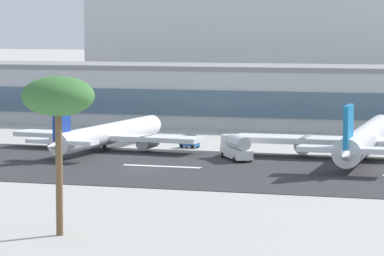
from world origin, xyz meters
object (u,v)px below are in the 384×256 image
object	(u,v)px
airliner_navy_tail_gate_1	(105,135)
airliner_blue_tail_gate_2	(364,140)
terminal_building	(301,96)
service_baggage_tug_0	(190,142)
distant_hotel_block	(298,27)
service_fuel_truck_2	(236,147)
palm_tree_2	(58,98)

from	to	relation	value
airliner_navy_tail_gate_1	airliner_blue_tail_gate_2	distance (m)	42.72
terminal_building	service_baggage_tug_0	size ratio (longest dim) A/B	51.56
distant_hotel_block	airliner_blue_tail_gate_2	world-z (taller)	distant_hotel_block
terminal_building	service_fuel_truck_2	xyz separation A→B (m)	(0.57, -56.79, -4.23)
terminal_building	palm_tree_2	distance (m)	118.66
distant_hotel_block	service_baggage_tug_0	bearing A→B (deg)	-84.81
terminal_building	airliner_navy_tail_gate_1	xyz separation A→B (m)	(-23.20, -51.45, -3.60)
service_baggage_tug_0	palm_tree_2	size ratio (longest dim) A/B	0.22
airliner_navy_tail_gate_1	service_baggage_tug_0	bearing A→B (deg)	-50.55
distant_hotel_block	service_fuel_truck_2	bearing A→B (deg)	-81.85
terminal_building	distant_hotel_block	size ratio (longest dim) A/B	1.28
distant_hotel_block	service_baggage_tug_0	xyz separation A→B (m)	(16.81, -184.97, -19.17)
airliner_blue_tail_gate_2	airliner_navy_tail_gate_1	bearing A→B (deg)	90.30
service_baggage_tug_0	service_fuel_truck_2	world-z (taller)	service_fuel_truck_2
airliner_blue_tail_gate_2	palm_tree_2	world-z (taller)	palm_tree_2
distant_hotel_block	airliner_blue_tail_gate_2	xyz separation A→B (m)	(47.37, -193.10, -17.10)
palm_tree_2	airliner_navy_tail_gate_1	bearing A→B (deg)	107.62
service_fuel_truck_2	distant_hotel_block	bearing A→B (deg)	-24.26
service_baggage_tug_0	service_fuel_truck_2	size ratio (longest dim) A/B	0.41
terminal_building	palm_tree_2	size ratio (longest dim) A/B	11.51
service_baggage_tug_0	palm_tree_2	distance (m)	76.78
terminal_building	airliner_blue_tail_gate_2	world-z (taller)	terminal_building
service_baggage_tug_0	airliner_blue_tail_gate_2	bearing A→B (deg)	2.76
airliner_navy_tail_gate_1	service_baggage_tug_0	xyz separation A→B (m)	(12.16, 8.23, -1.61)
airliner_blue_tail_gate_2	palm_tree_2	distance (m)	71.19
airliner_navy_tail_gate_1	service_baggage_tug_0	size ratio (longest dim) A/B	11.27
distant_hotel_block	airliner_navy_tail_gate_1	bearing A→B (deg)	-88.62
airliner_navy_tail_gate_1	service_fuel_truck_2	world-z (taller)	airliner_navy_tail_gate_1
service_baggage_tug_0	airliner_navy_tail_gate_1	bearing A→B (deg)	-128.25
terminal_building	airliner_blue_tail_gate_2	bearing A→B (deg)	-69.19
airliner_navy_tail_gate_1	palm_tree_2	world-z (taller)	palm_tree_2
distant_hotel_block	service_baggage_tug_0	size ratio (longest dim) A/B	40.13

